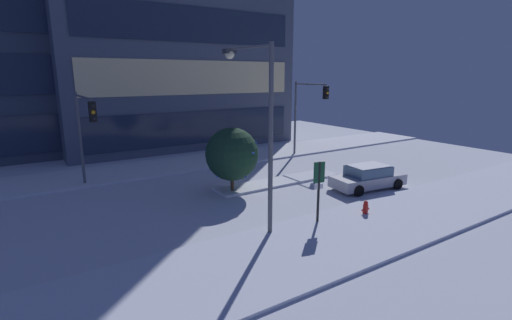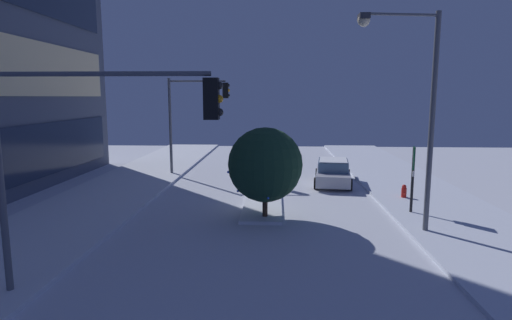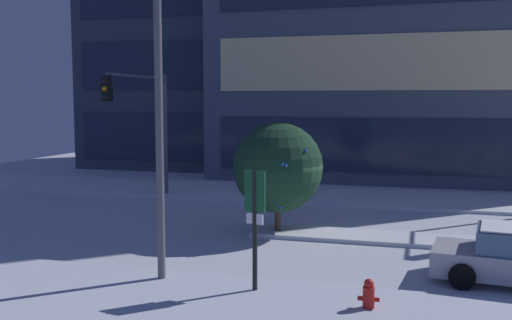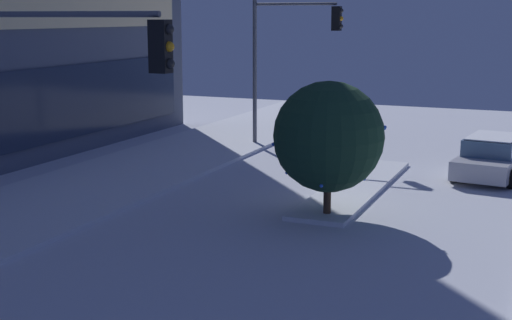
{
  "view_description": "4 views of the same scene",
  "coord_description": "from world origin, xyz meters",
  "px_view_note": "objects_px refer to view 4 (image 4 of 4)",
  "views": [
    {
      "loc": [
        -11.15,
        -18.84,
        6.91
      ],
      "look_at": [
        0.93,
        -0.17,
        1.82
      ],
      "focal_mm": 25.97,
      "sensor_mm": 36.0,
      "label": 1
    },
    {
      "loc": [
        -18.09,
        -0.6,
        5.2
      ],
      "look_at": [
        -0.71,
        0.26,
        2.57
      ],
      "focal_mm": 29.36,
      "sensor_mm": 36.0,
      "label": 2
    },
    {
      "loc": [
        4.0,
        -19.81,
        4.72
      ],
      "look_at": [
        -2.15,
        2.06,
        2.38
      ],
      "focal_mm": 41.02,
      "sensor_mm": 36.0,
      "label": 3
    },
    {
      "loc": [
        -19.82,
        -6.05,
        5.72
      ],
      "look_at": [
        -1.88,
        1.61,
        1.78
      ],
      "focal_mm": 50.15,
      "sensor_mm": 36.0,
      "label": 4
    }
  ],
  "objects_px": {
    "car_near": "(493,157)",
    "traffic_light_corner_far_right": "(288,46)",
    "traffic_light_corner_far_left": "(34,88)",
    "decorated_tree_median": "(328,137)"
  },
  "relations": [
    {
      "from": "car_near",
      "to": "traffic_light_corner_far_left",
      "type": "relative_size",
      "value": 0.83
    },
    {
      "from": "car_near",
      "to": "traffic_light_corner_far_left",
      "type": "bearing_deg",
      "value": 158.35
    },
    {
      "from": "traffic_light_corner_far_left",
      "to": "decorated_tree_median",
      "type": "distance_m",
      "value": 8.56
    },
    {
      "from": "car_near",
      "to": "traffic_light_corner_far_left",
      "type": "distance_m",
      "value": 17.16
    },
    {
      "from": "traffic_light_corner_far_right",
      "to": "traffic_light_corner_far_left",
      "type": "bearing_deg",
      "value": -87.22
    },
    {
      "from": "car_near",
      "to": "traffic_light_corner_far_left",
      "type": "height_order",
      "value": "traffic_light_corner_far_left"
    },
    {
      "from": "car_near",
      "to": "decorated_tree_median",
      "type": "distance_m",
      "value": 8.61
    },
    {
      "from": "decorated_tree_median",
      "to": "traffic_light_corner_far_left",
      "type": "bearing_deg",
      "value": 149.94
    },
    {
      "from": "traffic_light_corner_far_right",
      "to": "decorated_tree_median",
      "type": "bearing_deg",
      "value": -63.42
    },
    {
      "from": "car_near",
      "to": "traffic_light_corner_far_right",
      "type": "relative_size",
      "value": 0.77
    }
  ]
}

